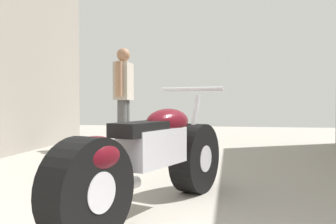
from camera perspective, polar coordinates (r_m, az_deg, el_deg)
name	(u,v)px	position (r m, az deg, el deg)	size (l,w,h in m)	color
ground_plane	(172,178)	(4.07, 0.63, -10.22)	(16.63, 16.63, 0.00)	#9E998E
motorcycle_maroon_cruiser	(150,160)	(2.76, -2.78, -7.44)	(0.98, 2.01, 0.97)	black
mechanic_in_blue	(124,92)	(6.60, -6.91, 3.14)	(0.27, 0.71, 1.78)	#4C4C4C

